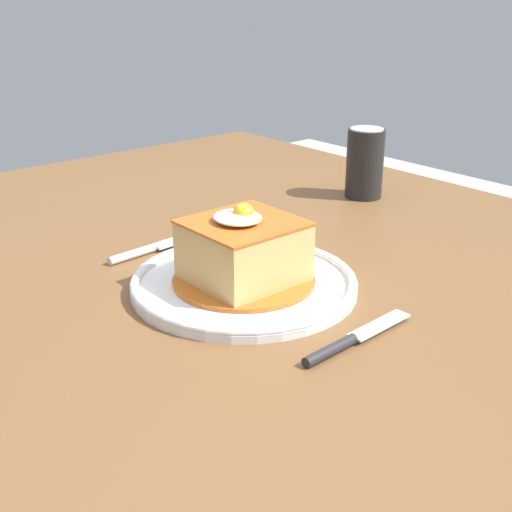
# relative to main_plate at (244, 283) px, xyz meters

# --- Properties ---
(dining_table) EXTENTS (1.49, 1.00, 0.75)m
(dining_table) POSITION_rel_main_plate_xyz_m (-0.01, 0.11, -0.10)
(dining_table) COLOR brown
(dining_table) RESTS_ON ground_plane
(main_plate) EXTENTS (0.29, 0.29, 0.02)m
(main_plate) POSITION_rel_main_plate_xyz_m (0.00, 0.00, 0.00)
(main_plate) COLOR white
(main_plate) RESTS_ON dining_table
(sandwich_meal) EXTENTS (0.18, 0.18, 0.10)m
(sandwich_meal) POSITION_rel_main_plate_xyz_m (-0.00, -0.00, 0.04)
(sandwich_meal) COLOR #B75B1E
(sandwich_meal) RESTS_ON main_plate
(fork) EXTENTS (0.03, 0.14, 0.01)m
(fork) POSITION_rel_main_plate_xyz_m (-0.18, -0.03, -0.00)
(fork) COLOR silver
(fork) RESTS_ON dining_table
(knife) EXTENTS (0.02, 0.17, 0.01)m
(knife) POSITION_rel_main_plate_xyz_m (0.18, -0.01, -0.00)
(knife) COLOR #262628
(knife) RESTS_ON dining_table
(soda_can) EXTENTS (0.07, 0.07, 0.12)m
(soda_can) POSITION_rel_main_plate_xyz_m (-0.17, 0.42, 0.05)
(soda_can) COLOR black
(soda_can) RESTS_ON dining_table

